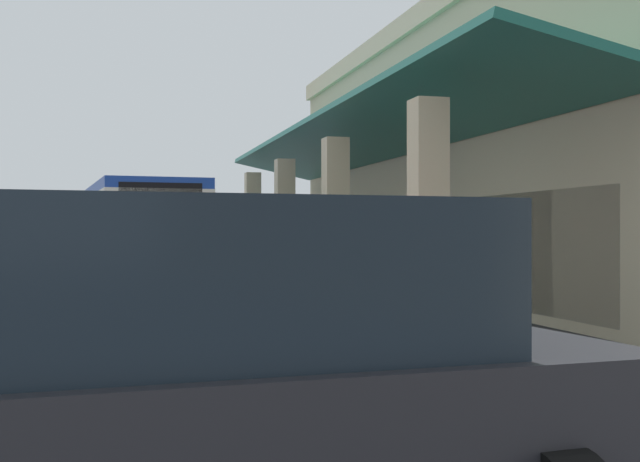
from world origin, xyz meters
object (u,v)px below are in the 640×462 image
Objects in this scene: transit_bus at (133,230)px; parked_suv_charcoal at (180,382)px; parked_sedan_red at (246,313)px; potted_palm at (277,269)px; pedestrian at (201,279)px.

parked_suv_charcoal is (20.67, -0.26, -0.84)m from transit_bus.
transit_bus is 2.57× the size of parked_sedan_red.
potted_palm is at bearing 167.15° from parked_sedan_red.
parked_suv_charcoal reaches higher than pedestrian.
pedestrian is at bearing -18.45° from potted_palm.
parked_suv_charcoal is 2.86× the size of pedestrian.
parked_suv_charcoal is at bearing -12.63° from potted_palm.
potted_palm is at bearing 86.03° from transit_bus.
potted_palm is at bearing 167.37° from parked_suv_charcoal.
parked_sedan_red is 1.86× the size of potted_palm.
parked_suv_charcoal reaches higher than parked_sedan_red.
pedestrian is 10.70m from potted_palm.
potted_palm is at bearing 161.55° from pedestrian.
parked_sedan_red is 3.99m from pedestrian.
transit_bus is 20.69m from parked_suv_charcoal.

